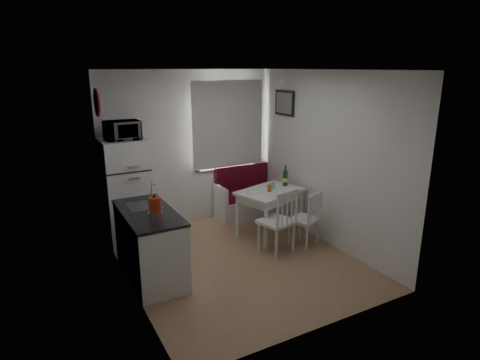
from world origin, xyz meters
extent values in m
cube|color=#9E7754|center=(0.00, 0.00, 0.00)|extent=(3.00, 3.50, 0.02)
cube|color=white|center=(0.00, 0.00, 2.60)|extent=(3.00, 3.50, 0.02)
cube|color=white|center=(0.00, 1.75, 1.30)|extent=(3.00, 0.02, 2.60)
cube|color=white|center=(0.00, -1.75, 1.30)|extent=(3.00, 0.02, 2.60)
cube|color=white|center=(-1.50, 0.00, 1.30)|extent=(0.02, 3.50, 2.60)
cube|color=white|center=(1.50, 0.00, 1.30)|extent=(0.02, 3.50, 2.60)
cube|color=silver|center=(0.70, 1.72, 1.62)|extent=(1.22, 0.06, 1.47)
cube|color=white|center=(0.70, 1.65, 1.68)|extent=(1.35, 0.02, 1.50)
cube|color=silver|center=(-1.20, 0.15, 0.43)|extent=(0.60, 1.30, 0.86)
cube|color=black|center=(-1.20, 0.15, 0.89)|extent=(0.62, 1.32, 0.03)
cube|color=#99999E|center=(-1.18, 0.40, 0.85)|extent=(0.40, 0.40, 0.10)
cylinder|color=silver|center=(-1.02, 0.58, 1.03)|extent=(0.02, 0.02, 0.26)
cylinder|color=#1A279E|center=(-1.47, 1.45, 2.15)|extent=(0.03, 0.40, 0.40)
cube|color=black|center=(1.48, 1.10, 2.05)|extent=(0.04, 0.52, 0.42)
cube|color=silver|center=(1.05, 1.48, 0.18)|extent=(1.28, 0.49, 0.36)
cube|color=#5A0B1E|center=(1.05, 1.48, 0.42)|extent=(1.23, 0.45, 0.12)
cube|color=#5A0B1E|center=(1.05, 1.67, 0.69)|extent=(1.23, 0.10, 0.45)
cube|color=silver|center=(0.88, 0.56, 0.73)|extent=(1.17, 0.97, 0.04)
cube|color=silver|center=(0.88, 0.56, 0.65)|extent=(1.04, 0.85, 0.12)
cylinder|color=silver|center=(0.88, 0.56, 0.36)|extent=(0.06, 0.06, 0.71)
cube|color=silver|center=(0.63, -0.01, 0.47)|extent=(0.55, 0.53, 0.04)
cube|color=silver|center=(0.63, -0.21, 0.73)|extent=(0.43, 0.15, 0.48)
cube|color=silver|center=(1.13, -0.01, 0.41)|extent=(0.51, 0.50, 0.04)
cube|color=silver|center=(1.13, -0.18, 0.64)|extent=(0.37, 0.18, 0.42)
cube|color=white|center=(-1.18, 1.40, 0.81)|extent=(0.65, 0.65, 1.61)
imported|color=white|center=(-1.18, 1.35, 1.75)|extent=(0.50, 0.34, 0.27)
cylinder|color=#AC2C0D|center=(-1.15, 0.00, 1.02)|extent=(0.18, 0.18, 0.24)
cylinder|color=#C85321|center=(0.83, 0.51, 0.81)|extent=(0.06, 0.06, 0.11)
cylinder|color=#79BDCE|center=(0.96, 0.61, 0.80)|extent=(0.06, 0.06, 0.10)
cylinder|color=white|center=(0.58, 0.58, 0.76)|extent=(0.24, 0.24, 0.02)
camera|label=1|loc=(-2.43, -4.53, 2.64)|focal=30.00mm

